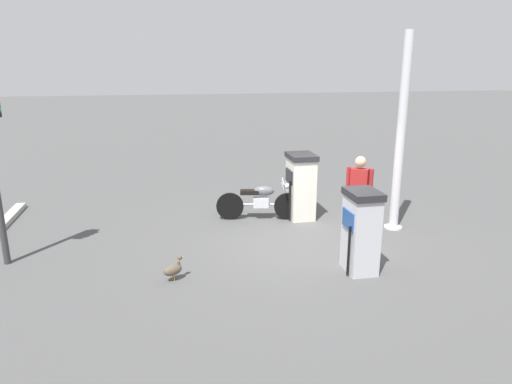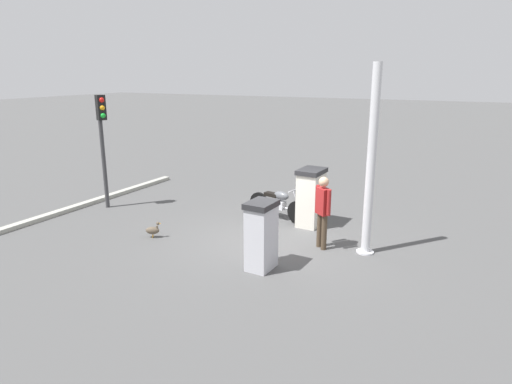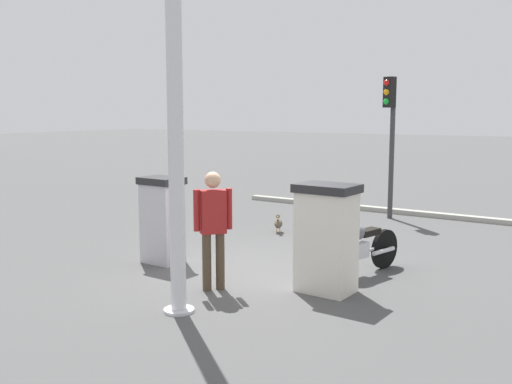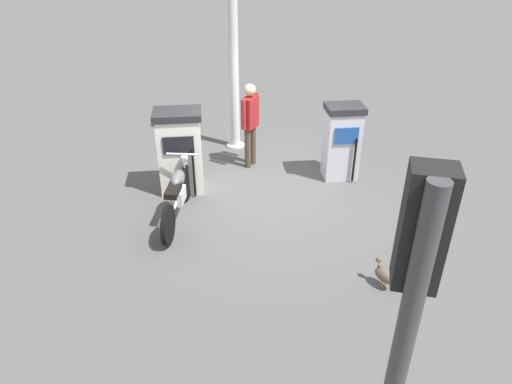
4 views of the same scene
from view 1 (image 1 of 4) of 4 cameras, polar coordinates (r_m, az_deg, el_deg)
name	(u,v)px [view 1 (image 1 of 4)]	position (r m, az deg, el deg)	size (l,w,h in m)	color
ground_plane	(305,242)	(9.41, 6.25, -6.35)	(120.00, 120.00, 0.00)	#4C4C4C
fuel_pump_near	(301,186)	(10.68, 5.73, 0.81)	(0.69, 0.88, 1.57)	silver
fuel_pump_far	(361,231)	(8.00, 13.28, -4.87)	(0.61, 0.73, 1.48)	silver
motorcycle_near_pump	(260,201)	(10.58, 0.52, -1.14)	(1.99, 0.76, 0.96)	black
attendant_person	(359,190)	(9.69, 13.05, 0.22)	(0.50, 0.43, 1.73)	#473828
wandering_duck	(173,269)	(7.78, -10.56, -9.71)	(0.41, 0.30, 0.42)	brown
canopy_support_pole	(401,138)	(10.13, 18.04, 6.59)	(0.40, 0.40, 4.26)	silver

